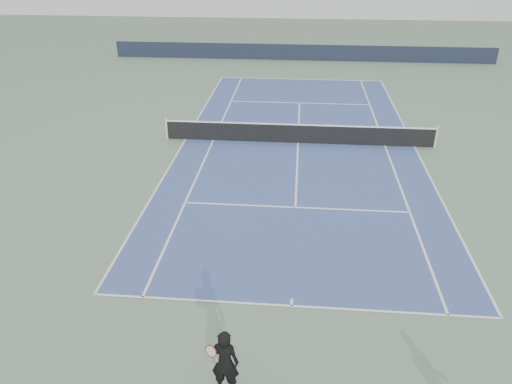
{
  "coord_description": "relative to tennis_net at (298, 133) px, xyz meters",
  "views": [
    {
      "loc": [
        -0.02,
        -22.44,
        8.92
      ],
      "look_at": [
        -1.37,
        -7.4,
        1.1
      ],
      "focal_mm": 35.0,
      "sensor_mm": 36.0,
      "label": 1
    }
  ],
  "objects": [
    {
      "name": "tennis_net",
      "position": [
        0.0,
        0.0,
        0.0
      ],
      "size": [
        12.9,
        0.1,
        1.07
      ],
      "color": "silver",
      "rests_on": "ground"
    },
    {
      "name": "ground",
      "position": [
        0.0,
        0.0,
        -0.5
      ],
      "size": [
        80.0,
        80.0,
        0.0
      ],
      "primitive_type": "plane",
      "color": "slate"
    },
    {
      "name": "windscreen_far",
      "position": [
        0.0,
        17.88,
        0.1
      ],
      "size": [
        30.0,
        0.25,
        1.2
      ],
      "primitive_type": "cube",
      "color": "black",
      "rests_on": "ground"
    },
    {
      "name": "tennis_player",
      "position": [
        -1.37,
        -14.8,
        0.34
      ],
      "size": [
        0.79,
        0.51,
        1.68
      ],
      "color": "black",
      "rests_on": "ground"
    },
    {
      "name": "court_surface",
      "position": [
        0.0,
        0.0,
        -0.5
      ],
      "size": [
        10.97,
        23.77,
        0.01
      ],
      "primitive_type": "cube",
      "color": "#3B518D",
      "rests_on": "ground"
    }
  ]
}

